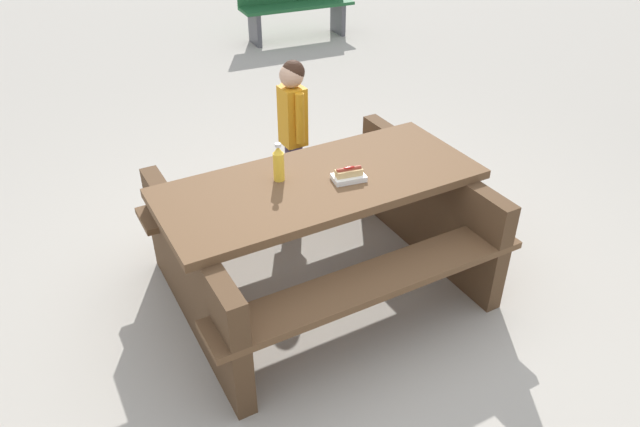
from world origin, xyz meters
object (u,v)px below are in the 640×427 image
at_px(soda_bottle, 279,163).
at_px(picnic_table, 320,225).
at_px(hotdog_tray, 349,175).
at_px(park_bench_near, 295,3).
at_px(child_in_coat, 293,117).

bearing_deg(soda_bottle, picnic_table, -48.16).
xyz_separation_m(hotdog_tray, park_bench_near, (3.60, 3.80, -0.33)).
xyz_separation_m(hotdog_tray, child_in_coat, (0.50, 0.90, -0.08)).
relative_size(soda_bottle, hotdog_tray, 1.05).
height_order(hotdog_tray, child_in_coat, child_in_coat).
bearing_deg(child_in_coat, hotdog_tray, -119.05).
bearing_deg(hotdog_tray, picnic_table, 128.96).
height_order(soda_bottle, park_bench_near, soda_bottle).
height_order(picnic_table, hotdog_tray, hotdog_tray).
distance_m(soda_bottle, child_in_coat, 0.97).
height_order(picnic_table, child_in_coat, child_in_coat).
height_order(soda_bottle, hotdog_tray, soda_bottle).
relative_size(picnic_table, soda_bottle, 9.79).
relative_size(soda_bottle, child_in_coat, 0.20).
relative_size(soda_bottle, park_bench_near, 0.14).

